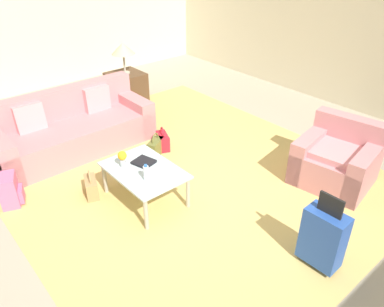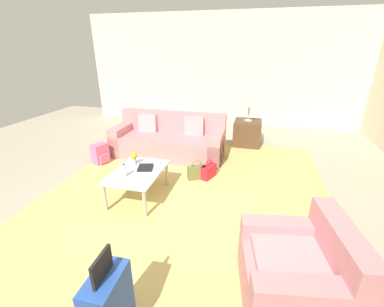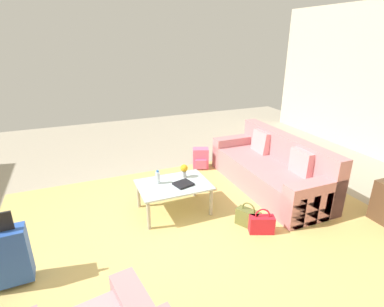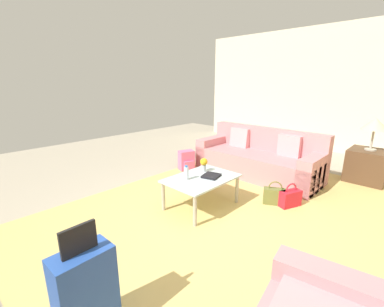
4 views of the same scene
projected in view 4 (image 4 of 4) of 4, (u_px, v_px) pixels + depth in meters
ground_plane at (210, 230)px, 3.13m from camera, size 12.00×12.00×0.00m
wall_left at (345, 90)px, 6.23m from camera, size 0.12×8.00×3.10m
area_rug at (250, 218)px, 3.41m from camera, size 5.20×4.40×0.01m
couch at (259, 159)px, 4.97m from camera, size 0.92×2.33×0.88m
coffee_table at (201, 181)px, 3.63m from camera, size 1.01×0.70×0.44m
water_bottle at (186, 173)px, 3.52m from camera, size 0.06×0.06×0.20m
coffee_table_book at (211, 176)px, 3.64m from camera, size 0.29×0.27×0.03m
flower_vase at (204, 163)px, 3.84m from camera, size 0.11×0.11×0.21m
side_table at (367, 166)px, 4.61m from camera, size 0.62×0.62×0.58m
table_lamp at (375, 124)px, 4.41m from camera, size 0.43×0.43×0.57m
suitcase_blue at (85, 289)px, 1.78m from camera, size 0.41×0.23×0.85m
handbag_olive at (275, 196)px, 3.77m from camera, size 0.28×0.35×0.36m
handbag_tan at (201, 180)px, 4.37m from camera, size 0.35×0.25×0.36m
handbag_red at (290, 198)px, 3.70m from camera, size 0.35×0.25×0.36m
backpack_pink at (187, 161)px, 5.24m from camera, size 0.35×0.32×0.40m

